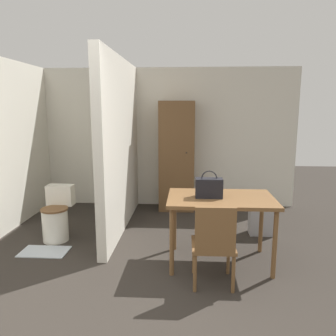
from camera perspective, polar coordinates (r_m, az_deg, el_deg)
The scene contains 10 objects.
ground_plane at distance 2.98m, azimuth -9.72°, elevation -26.94°, with size 16.00×16.00×0.00m, color #2D2823.
wall_back at distance 6.06m, azimuth -2.06°, elevation 5.25°, with size 5.04×0.12×2.50m.
partition_wall at distance 4.87m, azimuth -8.31°, elevation 3.87°, with size 0.12×2.41×2.50m.
dining_table at distance 3.82m, azimuth 9.17°, elevation -6.28°, with size 1.21×0.78×0.80m.
wooden_chair at distance 3.39m, azimuth 7.98°, elevation -12.77°, with size 0.44×0.44×0.88m.
toilet at distance 4.82m, azimuth -18.82°, elevation -8.00°, with size 0.37×0.51×0.72m.
handbag at distance 3.73m, azimuth 7.15°, elevation -3.41°, with size 0.30×0.15×0.31m.
wooden_cabinet at distance 5.77m, azimuth 1.54°, elevation 2.05°, with size 0.61×0.47×1.91m.
bath_mat at distance 4.55m, azimuth -20.71°, elevation -13.46°, with size 0.59×0.35×0.01m.
space_heater at distance 4.94m, azimuth 15.96°, elevation -8.25°, with size 0.34×0.23×0.50m.
Camera 1 is at (0.59, -2.29, 1.80)m, focal length 35.00 mm.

